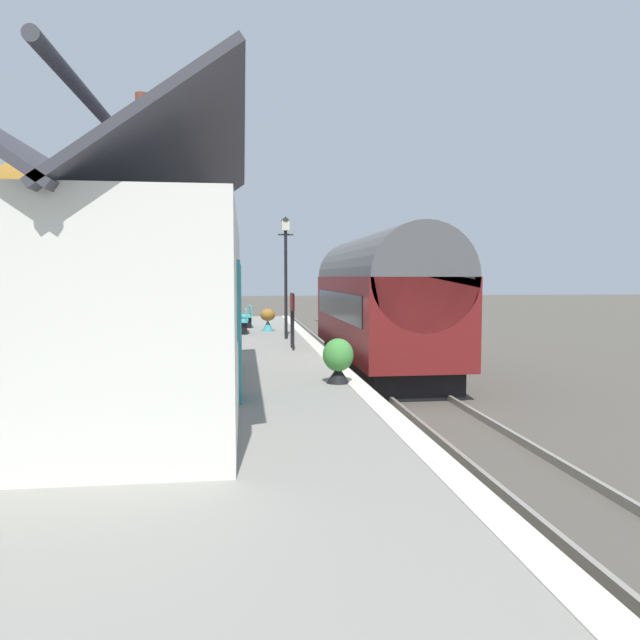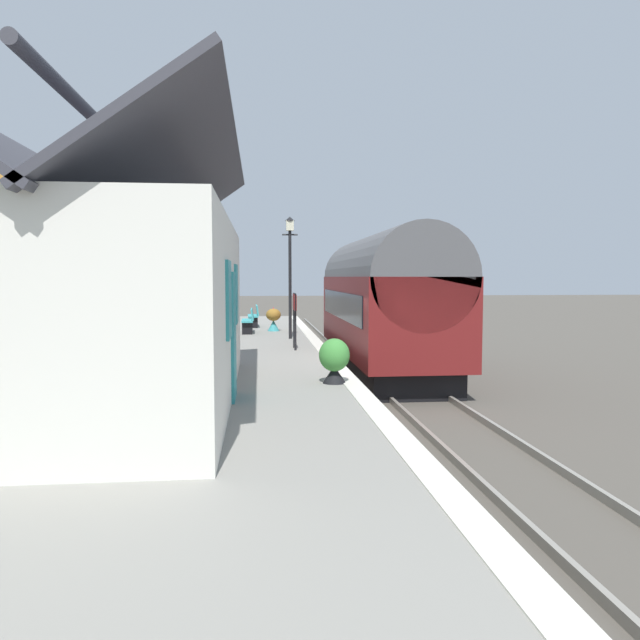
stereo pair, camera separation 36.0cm
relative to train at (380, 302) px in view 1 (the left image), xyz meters
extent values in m
plane|color=#4C473F|center=(-3.35, 0.90, -2.22)|extent=(160.00, 160.00, 0.00)
cube|color=gray|center=(-3.35, 4.79, -1.73)|extent=(32.00, 5.79, 0.97)
cube|color=beige|center=(-3.35, 2.08, -1.23)|extent=(32.00, 0.36, 0.02)
cube|color=gray|center=(-3.35, -0.72, -2.15)|extent=(52.00, 0.08, 0.14)
cube|color=gray|center=(-3.35, 0.72, -2.15)|extent=(52.00, 0.08, 0.14)
cube|color=black|center=(-0.01, 0.00, -1.87)|extent=(8.70, 2.29, 0.70)
cube|color=maroon|center=(-0.01, 0.00, -0.37)|extent=(9.46, 2.70, 2.30)
cylinder|color=#515154|center=(-0.01, 0.00, 0.78)|extent=(9.46, 2.65, 2.65)
cube|color=black|center=(-0.01, 1.36, -0.08)|extent=(8.04, 0.03, 0.80)
cylinder|color=black|center=(2.83, 0.00, -1.87)|extent=(0.70, 2.16, 0.70)
cylinder|color=black|center=(-2.84, 0.00, -1.87)|extent=(0.70, 2.16, 0.70)
cube|color=black|center=(4.74, 0.00, 0.03)|extent=(0.04, 2.16, 0.90)
cylinder|color=#F2EDCC|center=(4.76, 0.00, -0.94)|extent=(0.06, 0.24, 0.24)
cube|color=red|center=(4.80, 0.00, -1.40)|extent=(0.16, 2.56, 0.24)
cube|color=silver|center=(-8.19, 6.00, 0.21)|extent=(7.97, 3.45, 2.91)
cube|color=#38383F|center=(-8.19, 5.14, 2.28)|extent=(8.47, 1.99, 1.45)
cube|color=#38383F|center=(-8.19, 6.87, 2.28)|extent=(8.47, 1.99, 1.45)
cylinder|color=#38383F|center=(-8.19, 6.00, 2.89)|extent=(8.47, 0.16, 0.16)
cube|color=brown|center=(-6.57, 6.00, 2.72)|extent=(0.56, 0.56, 2.10)
cylinder|color=brown|center=(-6.57, 6.00, 3.95)|extent=(0.24, 0.24, 0.36)
cube|color=teal|center=(-8.23, 4.26, -0.19)|extent=(0.90, 0.06, 2.10)
cube|color=teal|center=(-9.63, 4.26, 0.46)|extent=(0.80, 0.05, 1.10)
cube|color=teal|center=(-6.83, 4.26, 0.46)|extent=(0.80, 0.05, 1.10)
cube|color=teal|center=(3.43, 4.26, -0.79)|extent=(1.40, 0.40, 0.06)
cube|color=teal|center=(3.43, 4.08, -0.56)|extent=(1.40, 0.11, 0.40)
cube|color=black|center=(2.87, 4.26, -1.02)|extent=(0.06, 0.36, 0.44)
cube|color=black|center=(3.99, 4.26, -1.02)|extent=(0.06, 0.36, 0.44)
cube|color=teal|center=(6.05, 4.09, -0.79)|extent=(1.41, 0.44, 0.06)
cube|color=teal|center=(6.06, 3.91, -0.56)|extent=(1.40, 0.14, 0.40)
cube|color=black|center=(5.49, 4.08, -1.02)|extent=(0.07, 0.36, 0.44)
cube|color=black|center=(6.61, 4.11, -1.02)|extent=(0.07, 0.36, 0.44)
cone|color=black|center=(-6.94, 2.42, -1.08)|extent=(0.45, 0.45, 0.33)
cylinder|color=black|center=(-6.94, 2.42, -1.21)|extent=(0.25, 0.25, 0.06)
ellipsoid|color=#3D8438|center=(-6.94, 2.42, -0.70)|extent=(0.59, 0.59, 0.63)
cone|color=#BF1A5E|center=(-6.94, 2.42, -0.50)|extent=(0.11, 0.11, 0.24)
cube|color=#9E5138|center=(3.00, 4.93, -1.09)|extent=(0.99, 0.32, 0.30)
ellipsoid|color=#3D8438|center=(3.00, 4.93, -0.83)|extent=(0.89, 0.29, 0.29)
cone|color=teal|center=(4.15, 3.31, -1.04)|extent=(0.44, 0.44, 0.42)
cylinder|color=teal|center=(4.15, 3.31, -1.21)|extent=(0.24, 0.24, 0.06)
ellipsoid|color=olive|center=(4.15, 3.31, -0.63)|extent=(0.55, 0.55, 0.46)
cone|color=#C42447|center=(4.15, 3.31, -0.44)|extent=(0.11, 0.11, 0.22)
cube|color=black|center=(5.69, 6.56, -1.07)|extent=(0.70, 0.32, 0.34)
ellipsoid|color=#4C8C2D|center=(5.69, 6.56, -0.79)|extent=(0.63, 0.29, 0.29)
cone|color=black|center=(1.20, 6.09, -1.08)|extent=(0.34, 0.34, 0.32)
cylinder|color=black|center=(1.20, 6.09, -1.21)|extent=(0.19, 0.19, 0.06)
ellipsoid|color=#4C8C2D|center=(1.20, 6.09, -0.75)|extent=(0.50, 0.50, 0.42)
cube|color=teal|center=(-1.25, 6.96, -1.07)|extent=(1.04, 0.32, 0.35)
ellipsoid|color=#4C8C2D|center=(-1.25, 6.96, -0.77)|extent=(0.93, 0.29, 0.29)
cylinder|color=black|center=(1.30, 2.83, 0.53)|extent=(0.10, 0.10, 3.54)
cylinder|color=black|center=(1.30, 2.83, 2.14)|extent=(0.05, 0.50, 0.05)
cube|color=beige|center=(1.30, 2.83, 2.43)|extent=(0.24, 0.24, 0.32)
cone|color=black|center=(1.30, 2.83, 2.65)|extent=(0.32, 0.32, 0.14)
cylinder|color=black|center=(-1.81, 2.85, -0.69)|extent=(0.06, 0.06, 1.10)
cylinder|color=black|center=(-1.21, 2.85, -0.69)|extent=(0.06, 0.06, 1.10)
cube|color=maroon|center=(-1.51, 2.85, 0.08)|extent=(0.90, 0.06, 0.44)
cube|color=black|center=(-1.51, 2.85, 0.08)|extent=(0.96, 0.03, 0.50)
cylinder|color=#4C3828|center=(10.62, 13.58, -0.08)|extent=(0.33, 0.33, 4.27)
ellipsoid|color=olive|center=(10.62, 13.58, 3.70)|extent=(4.90, 5.01, 4.69)
camera|label=1|loc=(-18.02, 4.19, 0.77)|focal=33.33mm
camera|label=2|loc=(-18.06, 3.83, 0.77)|focal=33.33mm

